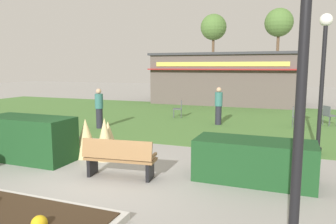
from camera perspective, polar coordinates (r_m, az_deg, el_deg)
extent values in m
plane|color=#999691|center=(7.70, -12.28, -11.96)|extent=(80.00, 80.00, 0.00)
cube|color=#4C7A38|center=(16.57, 6.66, -1.06)|extent=(36.00, 12.00, 0.01)
sphere|color=gold|center=(5.68, -21.77, -17.81)|extent=(0.25, 0.25, 0.25)
cube|color=olive|center=(7.79, -8.40, -8.15)|extent=(1.75, 0.68, 0.06)
cube|color=olive|center=(7.52, -9.09, -6.54)|extent=(1.70, 0.33, 0.44)
cube|color=black|center=(8.15, -13.18, -9.19)|extent=(0.13, 0.45, 0.45)
cube|color=black|center=(7.62, -3.20, -10.22)|extent=(0.13, 0.45, 0.45)
cube|color=olive|center=(8.09, -13.77, -6.80)|extent=(0.11, 0.44, 0.06)
cube|color=olive|center=(7.50, -2.63, -7.76)|extent=(0.11, 0.44, 0.06)
cube|color=#19421E|center=(9.85, -23.32, -4.33)|extent=(2.55, 1.10, 1.22)
cube|color=#19421E|center=(7.71, 14.91, -8.31)|extent=(2.67, 1.10, 0.95)
cone|color=#D1BC7F|center=(9.62, -10.50, -4.64)|extent=(0.69, 0.69, 1.04)
cone|color=#D1BC7F|center=(9.28, -11.10, -4.64)|extent=(0.61, 0.61, 1.20)
cone|color=#D1BC7F|center=(9.67, -14.31, -4.45)|extent=(0.73, 0.73, 1.12)
cylinder|color=black|center=(4.09, 22.12, -2.79)|extent=(0.12, 0.12, 3.77)
cylinder|color=black|center=(10.77, 24.87, -6.20)|extent=(0.22, 0.22, 0.20)
cylinder|color=black|center=(10.50, 25.45, 3.29)|extent=(0.12, 0.12, 3.77)
sphere|color=white|center=(10.56, 26.13, 14.41)|extent=(0.36, 0.36, 0.36)
cube|color=#594C47|center=(23.63, 10.05, 5.67)|extent=(9.63, 4.74, 3.37)
cube|color=#333338|center=(23.62, 10.16, 9.95)|extent=(9.93, 5.04, 0.16)
cube|color=maroon|center=(21.11, 8.77, 7.44)|extent=(9.73, 0.36, 0.08)
cube|color=#D8CC4C|center=(21.27, 8.88, 8.35)|extent=(8.66, 0.04, 0.28)
cube|color=#4C5156|center=(15.04, 21.94, -0.81)|extent=(0.45, 0.45, 0.04)
cube|color=#4C5156|center=(15.01, 21.22, 0.07)|extent=(0.05, 0.44, 0.44)
cylinder|color=#4C5156|center=(14.88, 22.62, -1.80)|extent=(0.03, 0.03, 0.45)
cylinder|color=#4C5156|center=(15.26, 22.61, -1.58)|extent=(0.03, 0.03, 0.45)
cylinder|color=#4C5156|center=(14.88, 21.16, -1.73)|extent=(0.03, 0.03, 0.45)
cylinder|color=#4C5156|center=(15.26, 21.19, -1.50)|extent=(0.03, 0.03, 0.45)
cube|color=#4C5156|center=(16.00, 26.68, -0.58)|extent=(0.61, 0.61, 0.04)
cube|color=#4C5156|center=(15.84, 26.19, 0.18)|extent=(0.29, 0.38, 0.44)
cylinder|color=#4C5156|center=(16.01, 27.59, -1.45)|extent=(0.03, 0.03, 0.45)
cylinder|color=#4C5156|center=(16.29, 26.70, -1.24)|extent=(0.03, 0.03, 0.45)
cylinder|color=#4C5156|center=(15.76, 26.56, -1.52)|extent=(0.03, 0.03, 0.45)
cylinder|color=#4C5156|center=(16.05, 25.68, -1.31)|extent=(0.03, 0.03, 0.45)
cube|color=#4C5156|center=(16.58, 1.69, 0.55)|extent=(0.55, 0.55, 0.04)
cube|color=#4C5156|center=(16.55, 2.38, 1.30)|extent=(0.17, 0.43, 0.44)
cylinder|color=#4C5156|center=(16.81, 1.07, -0.12)|extent=(0.03, 0.03, 0.45)
cylinder|color=#4C5156|center=(16.43, 1.00, -0.31)|extent=(0.03, 0.03, 0.45)
cylinder|color=#4C5156|center=(16.79, 2.36, -0.13)|extent=(0.03, 0.03, 0.45)
cylinder|color=#4C5156|center=(16.42, 2.32, -0.32)|extent=(0.03, 0.03, 0.45)
cylinder|color=#23232D|center=(14.03, -12.00, -1.09)|extent=(0.28, 0.28, 0.85)
cylinder|color=#336B66|center=(13.94, -12.09, 1.89)|extent=(0.34, 0.34, 0.62)
sphere|color=tan|center=(13.90, -12.14, 3.61)|extent=(0.22, 0.22, 0.22)
cylinder|color=#23232D|center=(14.74, 8.88, -0.58)|extent=(0.28, 0.28, 0.85)
cylinder|color=#336B66|center=(14.65, 8.94, 2.26)|extent=(0.34, 0.34, 0.62)
sphere|color=tan|center=(14.62, 8.97, 3.90)|extent=(0.22, 0.22, 0.22)
cube|color=#B7BABF|center=(31.88, 5.82, 4.30)|extent=(4.27, 1.97, 0.60)
cube|color=black|center=(31.89, 5.56, 5.08)|extent=(2.37, 1.68, 0.44)
cylinder|color=black|center=(32.53, 8.41, 3.92)|extent=(0.65, 0.25, 0.64)
cylinder|color=black|center=(30.73, 7.80, 3.69)|extent=(0.65, 0.25, 0.64)
cylinder|color=black|center=(33.09, 3.96, 4.06)|extent=(0.65, 0.25, 0.64)
cylinder|color=black|center=(31.32, 3.11, 3.84)|extent=(0.65, 0.25, 0.64)
cylinder|color=brown|center=(36.34, 7.92, 8.38)|extent=(0.28, 0.28, 5.74)
sphere|color=#4C7233|center=(36.58, 8.04, 14.61)|extent=(2.80, 2.80, 2.80)
cylinder|color=brown|center=(34.86, 18.68, 8.14)|extent=(0.28, 0.28, 5.85)
sphere|color=#4C7233|center=(35.12, 18.98, 14.72)|extent=(2.80, 2.80, 2.80)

